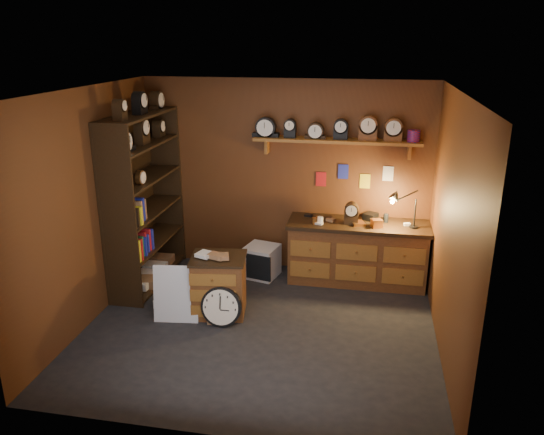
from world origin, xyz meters
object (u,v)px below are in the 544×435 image
Objects in this scene: low_cabinet at (219,283)px; big_round_clock at (221,307)px; shelving_unit at (142,193)px; workbench at (357,249)px.

low_cabinet is 1.71× the size of big_round_clock.
shelving_unit is at bearing 143.25° from big_round_clock.
workbench is 2.28× the size of low_cabinet.
shelving_unit is 1.66m from low_cabinet.
low_cabinet is at bearing -30.15° from shelving_unit.
big_round_clock is (-1.51, -1.49, -0.24)m from workbench.
shelving_unit is 5.33× the size of big_round_clock.
shelving_unit reaches higher than workbench.
shelving_unit is 1.95m from big_round_clock.
low_cabinet is (1.23, -0.72, -0.85)m from shelving_unit.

